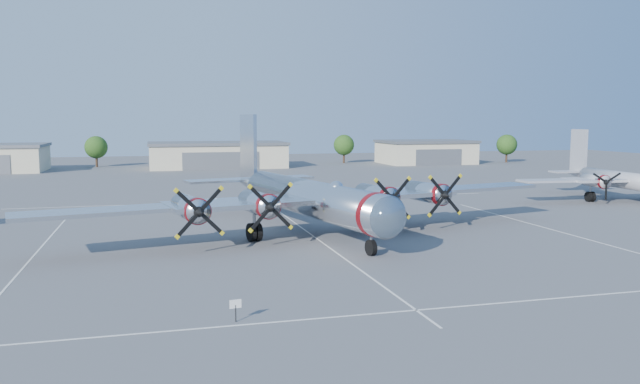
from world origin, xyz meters
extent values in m
plane|color=#515153|center=(0.00, 0.00, 0.00)|extent=(260.00, 260.00, 0.00)
cube|color=silver|center=(-22.00, -5.00, 0.01)|extent=(0.15, 40.00, 0.01)
cube|color=silver|center=(0.00, -5.00, 0.01)|extent=(0.15, 40.00, 0.01)
cube|color=silver|center=(22.00, -5.00, 0.01)|extent=(0.15, 40.00, 0.01)
cube|color=silver|center=(0.00, -22.00, 0.01)|extent=(60.00, 0.15, 0.01)
cube|color=silver|center=(0.00, 25.00, 0.01)|extent=(60.00, 0.15, 0.01)
cube|color=beige|center=(0.00, 82.00, 2.40)|extent=(28.00, 14.00, 4.80)
cube|color=slate|center=(0.00, 82.00, 5.10)|extent=(28.60, 14.60, 0.60)
cube|color=slate|center=(0.00, 74.95, 1.80)|extent=(15.40, 0.20, 3.60)
cube|color=beige|center=(48.00, 82.00, 2.40)|extent=(20.00, 14.00, 4.80)
cube|color=slate|center=(48.00, 82.00, 5.10)|extent=(20.60, 14.60, 0.60)
cube|color=slate|center=(48.00, 74.95, 1.80)|extent=(11.00, 0.20, 3.60)
cylinder|color=#382619|center=(-25.00, 90.00, 1.40)|extent=(0.50, 0.50, 2.80)
sphere|color=#214313|center=(-25.00, 90.00, 4.24)|extent=(4.80, 4.80, 4.80)
cylinder|color=#382619|center=(30.00, 88.00, 1.40)|extent=(0.50, 0.50, 2.80)
sphere|color=#214313|center=(30.00, 88.00, 4.24)|extent=(4.80, 4.80, 4.80)
cylinder|color=#382619|center=(68.00, 80.00, 1.40)|extent=(0.50, 0.50, 2.80)
sphere|color=#214313|center=(68.00, 80.00, 4.24)|extent=(4.80, 4.80, 4.80)
cylinder|color=black|center=(-9.48, -21.43, 0.43)|extent=(0.06, 0.06, 0.87)
cube|color=white|center=(-9.48, -21.43, 0.92)|extent=(0.60, 0.13, 0.43)
camera|label=1|loc=(-13.21, -51.61, 10.00)|focal=35.00mm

